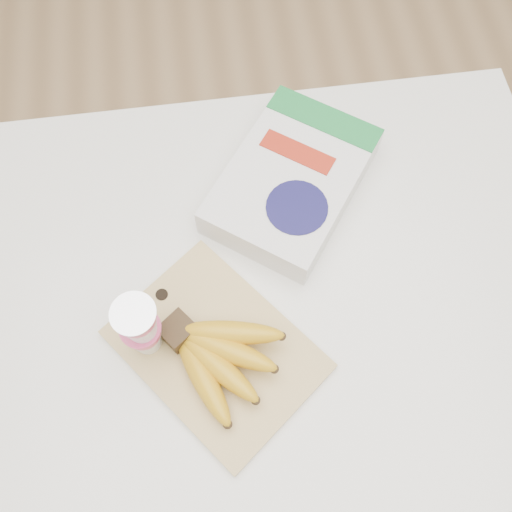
{
  "coord_description": "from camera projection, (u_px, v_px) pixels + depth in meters",
  "views": [
    {
      "loc": [
        -0.01,
        -0.34,
        1.74
      ],
      "look_at": [
        0.04,
        0.03,
        0.91
      ],
      "focal_mm": 40.0,
      "sensor_mm": 36.0,
      "label": 1
    }
  ],
  "objects": [
    {
      "name": "table",
      "position": [
        239.0,
        354.0,
        1.33
      ],
      "size": [
        1.16,
        0.77,
        0.87
      ],
      "primitive_type": "cube",
      "color": "white",
      "rests_on": "ground"
    },
    {
      "name": "yogurt_stack",
      "position": [
        141.0,
        327.0,
        0.8
      ],
      "size": [
        0.07,
        0.06,
        0.15
      ],
      "color": "white",
      "rests_on": "cutting_board"
    },
    {
      "name": "room",
      "position": [
        210.0,
        86.0,
        0.49
      ],
      "size": [
        4.0,
        4.0,
        4.0
      ],
      "color": "tan",
      "rests_on": "ground"
    },
    {
      "name": "cutting_board",
      "position": [
        217.0,
        349.0,
        0.88
      ],
      "size": [
        0.36,
        0.37,
        0.02
      ],
      "primitive_type": "cube",
      "rotation": [
        0.0,
        0.0,
        0.66
      ],
      "color": "tan",
      "rests_on": "table"
    },
    {
      "name": "cereal_box",
      "position": [
        292.0,
        181.0,
        0.97
      ],
      "size": [
        0.34,
        0.36,
        0.07
      ],
      "rotation": [
        0.0,
        0.0,
        -0.63
      ],
      "color": "white",
      "rests_on": "table"
    },
    {
      "name": "bananas",
      "position": [
        217.0,
        355.0,
        0.84
      ],
      "size": [
        0.19,
        0.19,
        0.07
      ],
      "color": "#382816",
      "rests_on": "cutting_board"
    }
  ]
}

